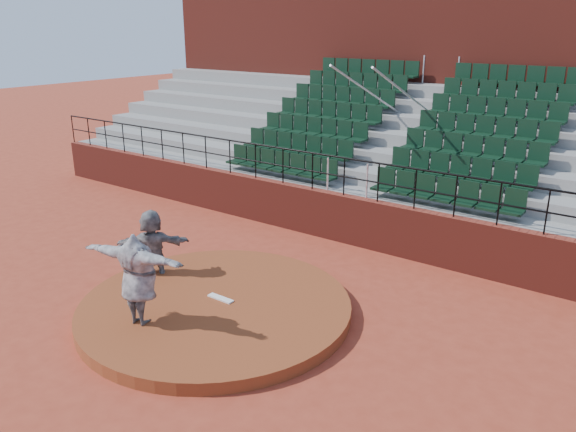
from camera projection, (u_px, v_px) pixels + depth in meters
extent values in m
plane|color=#A03924|center=(216.00, 313.00, 11.47)|extent=(90.00, 90.00, 0.00)
cylinder|color=brown|center=(216.00, 307.00, 11.43)|extent=(5.50, 5.50, 0.25)
cube|color=white|center=(221.00, 298.00, 11.50)|extent=(0.60, 0.15, 0.03)
cube|color=maroon|center=(343.00, 218.00, 15.08)|extent=(24.00, 0.30, 1.30)
cylinder|color=black|center=(345.00, 158.00, 14.55)|extent=(24.00, 0.05, 0.05)
cylinder|color=black|center=(344.00, 177.00, 14.71)|extent=(24.00, 0.04, 0.04)
cylinder|color=black|center=(73.00, 129.00, 21.40)|extent=(0.04, 0.04, 1.00)
cylinder|color=black|center=(89.00, 132.00, 20.84)|extent=(0.04, 0.04, 1.00)
cylinder|color=black|center=(106.00, 135.00, 20.28)|extent=(0.04, 0.04, 1.00)
cylinder|color=black|center=(123.00, 138.00, 19.72)|extent=(0.04, 0.04, 1.00)
cylinder|color=black|center=(142.00, 141.00, 19.17)|extent=(0.04, 0.04, 1.00)
cylinder|color=black|center=(162.00, 145.00, 18.61)|extent=(0.04, 0.04, 1.00)
cylinder|color=black|center=(183.00, 148.00, 18.05)|extent=(0.04, 0.04, 1.00)
cylinder|color=black|center=(206.00, 152.00, 17.49)|extent=(0.04, 0.04, 1.00)
cylinder|color=black|center=(230.00, 157.00, 16.94)|extent=(0.04, 0.04, 1.00)
cylinder|color=black|center=(255.00, 161.00, 16.38)|extent=(0.04, 0.04, 1.00)
cylinder|color=black|center=(283.00, 166.00, 15.82)|extent=(0.04, 0.04, 1.00)
cylinder|color=black|center=(312.00, 171.00, 15.26)|extent=(0.04, 0.04, 1.00)
cylinder|color=black|center=(344.00, 177.00, 14.71)|extent=(0.04, 0.04, 1.00)
cylinder|color=black|center=(378.00, 183.00, 14.15)|extent=(0.04, 0.04, 1.00)
cylinder|color=black|center=(415.00, 189.00, 13.59)|extent=(0.04, 0.04, 1.00)
cylinder|color=black|center=(455.00, 196.00, 13.03)|extent=(0.04, 0.04, 1.00)
cylinder|color=black|center=(499.00, 204.00, 12.48)|extent=(0.04, 0.04, 1.00)
cylinder|color=black|center=(547.00, 212.00, 11.92)|extent=(0.04, 0.04, 1.00)
cube|color=gray|center=(353.00, 213.00, 15.52)|extent=(24.00, 0.85, 1.30)
cube|color=black|center=(281.00, 164.00, 16.61)|extent=(3.85, 0.48, 0.72)
cube|color=black|center=(445.00, 193.00, 13.79)|extent=(3.85, 0.48, 0.72)
cube|color=gray|center=(368.00, 198.00, 16.10)|extent=(24.00, 0.85, 1.70)
cube|color=black|center=(297.00, 146.00, 17.13)|extent=(3.85, 0.48, 0.72)
cube|color=black|center=(459.00, 170.00, 14.31)|extent=(3.85, 0.48, 0.72)
cube|color=gray|center=(382.00, 185.00, 16.69)|extent=(24.00, 0.85, 2.10)
cube|color=black|center=(313.00, 129.00, 17.65)|extent=(3.85, 0.48, 0.72)
cube|color=black|center=(471.00, 149.00, 14.83)|extent=(3.85, 0.48, 0.72)
cube|color=gray|center=(395.00, 173.00, 17.27)|extent=(24.00, 0.85, 2.50)
cube|color=black|center=(327.00, 113.00, 18.17)|extent=(3.85, 0.48, 0.72)
cube|color=black|center=(484.00, 129.00, 15.35)|extent=(3.85, 0.48, 0.72)
cube|color=gray|center=(408.00, 161.00, 17.86)|extent=(24.00, 0.85, 2.90)
cube|color=black|center=(341.00, 98.00, 18.69)|extent=(3.85, 0.48, 0.72)
cube|color=black|center=(495.00, 111.00, 15.87)|extent=(3.85, 0.48, 0.72)
cube|color=gray|center=(419.00, 151.00, 18.44)|extent=(24.00, 0.85, 3.30)
cube|color=black|center=(355.00, 84.00, 19.21)|extent=(3.85, 0.48, 0.72)
cube|color=black|center=(505.00, 94.00, 16.39)|extent=(3.85, 0.48, 0.72)
cube|color=gray|center=(430.00, 140.00, 19.03)|extent=(24.00, 0.85, 3.70)
cube|color=black|center=(367.00, 70.00, 19.73)|extent=(3.85, 0.48, 0.72)
cube|color=black|center=(515.00, 78.00, 16.91)|extent=(3.85, 0.48, 0.72)
cylinder|color=silver|center=(382.00, 101.00, 16.91)|extent=(0.06, 5.97, 2.46)
cylinder|color=silver|center=(419.00, 104.00, 16.24)|extent=(0.06, 5.97, 2.46)
cube|color=maroon|center=(455.00, 85.00, 19.95)|extent=(24.00, 3.00, 7.10)
imported|color=black|center=(138.00, 279.00, 10.33)|extent=(2.27, 0.99, 1.79)
imported|color=black|center=(153.00, 247.00, 12.54)|extent=(1.53, 1.48, 1.74)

